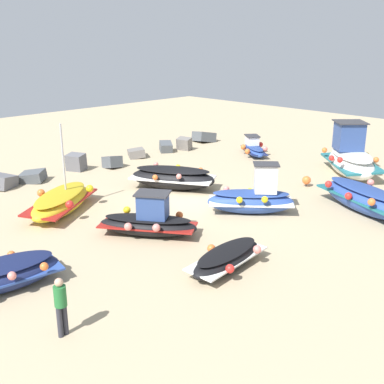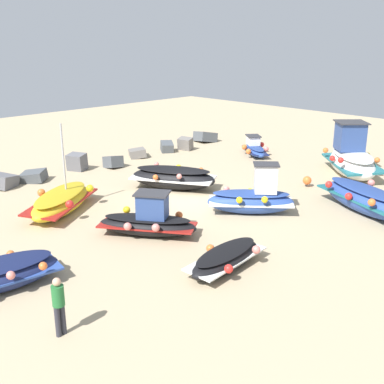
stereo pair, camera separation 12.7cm
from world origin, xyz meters
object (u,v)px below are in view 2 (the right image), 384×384
object	(u,v)px
fishing_boat_6	(148,221)
mooring_buoy_0	(156,200)
fishing_boat_5	(61,201)
fishing_boat_0	(255,149)
fishing_boat_8	(4,274)
fishing_boat_7	(365,199)
fishing_boat_9	(226,258)
person_walking	(59,303)
fishing_boat_4	(253,198)
fishing_boat_2	(173,177)
mooring_buoy_1	(307,180)
fishing_boat_1	(351,158)

from	to	relation	value
fishing_boat_6	mooring_buoy_0	xyz separation A→B (m)	(2.18, 2.06, -0.14)
fishing_boat_5	mooring_buoy_0	bearing A→B (deg)	107.57
fishing_boat_0	fishing_boat_8	xyz separation A→B (m)	(-19.39, -5.54, 0.06)
fishing_boat_7	fishing_boat_9	world-z (taller)	fishing_boat_7
person_walking	fishing_boat_6	bearing A→B (deg)	117.64
fishing_boat_8	fishing_boat_4	bearing A→B (deg)	-178.97
fishing_boat_6	mooring_buoy_0	distance (m)	3.01
fishing_boat_2	fishing_boat_8	size ratio (longest dim) A/B	1.28
mooring_buoy_1	fishing_boat_0	bearing A→B (deg)	59.48
fishing_boat_4	mooring_buoy_0	bearing A→B (deg)	175.86
fishing_boat_8	fishing_boat_9	xyz separation A→B (m)	(5.81, -3.93, -0.11)
fishing_boat_9	person_walking	size ratio (longest dim) A/B	2.11
fishing_boat_1	fishing_boat_9	bearing A→B (deg)	145.10
fishing_boat_7	mooring_buoy_0	world-z (taller)	fishing_boat_7
fishing_boat_7	fishing_boat_8	bearing A→B (deg)	94.30
fishing_boat_2	mooring_buoy_0	world-z (taller)	fishing_boat_2
fishing_boat_2	fishing_boat_9	bearing A→B (deg)	-61.20
person_walking	mooring_buoy_0	distance (m)	9.81
mooring_buoy_1	fishing_boat_1	bearing A→B (deg)	-6.58
mooring_buoy_0	fishing_boat_4	bearing A→B (deg)	-52.24
fishing_boat_6	fishing_boat_7	size ratio (longest dim) A/B	0.77
fishing_boat_8	fishing_boat_5	bearing A→B (deg)	-127.27
fishing_boat_4	fishing_boat_9	bearing A→B (deg)	-102.52
fishing_boat_0	fishing_boat_6	xyz separation A→B (m)	(-13.58, -5.45, 0.14)
mooring_buoy_1	fishing_boat_9	bearing A→B (deg)	-162.29
fishing_boat_1	fishing_boat_8	bearing A→B (deg)	130.23
fishing_boat_8	fishing_boat_2	bearing A→B (deg)	-152.41
fishing_boat_2	mooring_buoy_1	size ratio (longest dim) A/B	8.15
fishing_boat_4	fishing_boat_6	size ratio (longest dim) A/B	0.93
person_walking	mooring_buoy_1	distance (m)	15.95
fishing_boat_4	fishing_boat_5	xyz separation A→B (m)	(-5.85, 6.01, -0.19)
fishing_boat_2	fishing_boat_7	bearing A→B (deg)	-6.35
fishing_boat_1	fishing_boat_7	world-z (taller)	fishing_boat_1
fishing_boat_2	fishing_boat_1	bearing A→B (deg)	30.48
fishing_boat_0	fishing_boat_4	size ratio (longest dim) A/B	0.86
fishing_boat_6	fishing_boat_8	world-z (taller)	fishing_boat_6
fishing_boat_4	person_walking	bearing A→B (deg)	-120.24
fishing_boat_2	fishing_boat_9	distance (m)	9.12
fishing_boat_1	fishing_boat_2	xyz separation A→B (m)	(-8.82, 5.06, -0.36)
person_walking	fishing_boat_2	bearing A→B (deg)	121.07
fishing_boat_2	person_walking	bearing A→B (deg)	-85.31
fishing_boat_1	mooring_buoy_0	size ratio (longest dim) A/B	7.39
fishing_boat_0	fishing_boat_6	world-z (taller)	fishing_boat_6
fishing_boat_0	fishing_boat_1	size ratio (longest dim) A/B	0.62
fishing_boat_7	fishing_boat_2	bearing A→B (deg)	45.55
fishing_boat_1	fishing_boat_6	world-z (taller)	fishing_boat_1
fishing_boat_5	person_walking	world-z (taller)	fishing_boat_5
fishing_boat_8	fishing_boat_9	size ratio (longest dim) A/B	1.04
fishing_boat_6	fishing_boat_0	bearing A→B (deg)	77.30
fishing_boat_1	person_walking	bearing A→B (deg)	140.29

